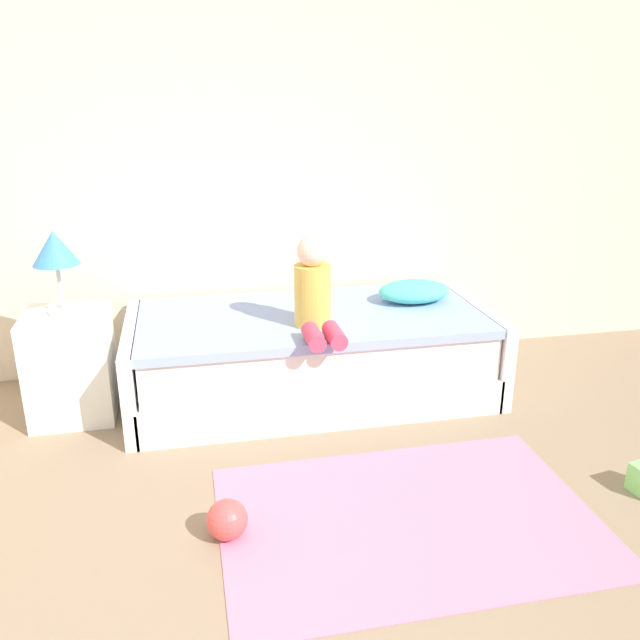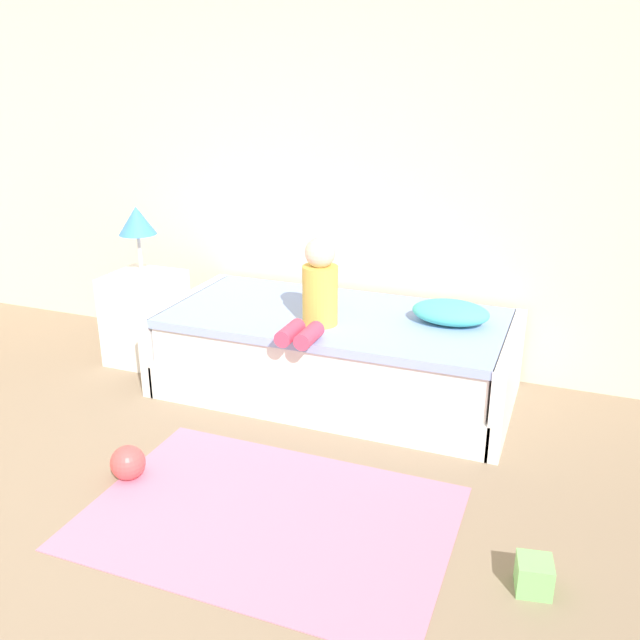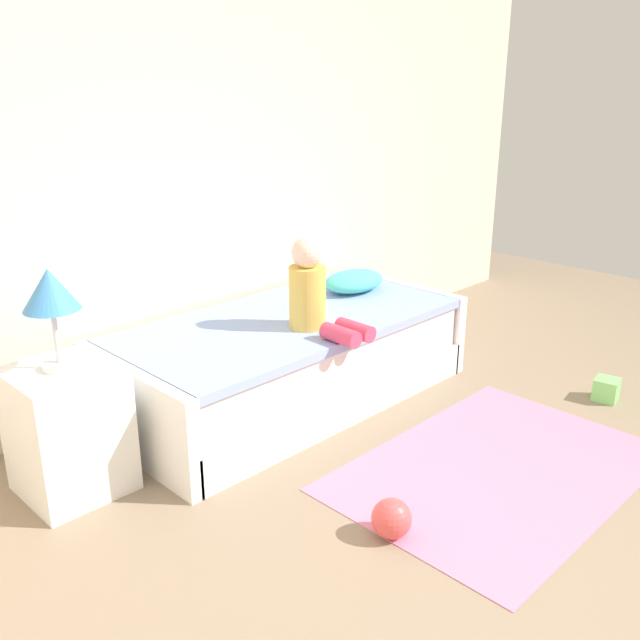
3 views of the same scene
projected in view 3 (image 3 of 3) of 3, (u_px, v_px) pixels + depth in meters
name	position (u px, v px, depth m)	size (l,w,h in m)	color
ground_plane	(565.00, 622.00, 2.41)	(9.20, 9.20, 0.00)	gray
wall_rear	(134.00, 146.00, 3.67)	(7.20, 0.10, 2.90)	beige
bed	(290.00, 359.00, 4.03)	(2.11, 1.00, 0.50)	white
nightstand	(69.00, 430.00, 3.11)	(0.44, 0.44, 0.60)	white
table_lamp	(50.00, 294.00, 2.90)	(0.24, 0.24, 0.45)	silver
child_figure	(314.00, 293.00, 3.71)	(0.20, 0.51, 0.50)	gold
pillow	(354.00, 281.00, 4.43)	(0.44, 0.30, 0.13)	#4CCCBC
toy_ball	(391.00, 518.00, 2.84)	(0.17, 0.17, 0.17)	#E54C4C
area_rug	(498.00, 469.00, 3.36)	(1.60, 1.10, 0.01)	pink
toy_block	(606.00, 389.00, 4.07)	(0.13, 0.13, 0.13)	#7FD872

